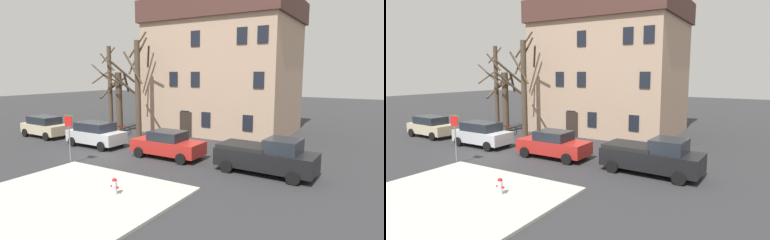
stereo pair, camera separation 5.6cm
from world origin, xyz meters
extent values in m
plane|color=#2D2D30|center=(0.00, 0.00, 0.00)|extent=(120.00, 120.00, 0.00)
cube|color=#B7B5AD|center=(4.00, -6.14, 0.06)|extent=(8.54, 8.24, 0.12)
cube|color=tan|center=(2.44, 12.61, 4.80)|extent=(12.18, 8.77, 9.60)
cube|color=#4C2D28|center=(2.44, 12.61, 10.54)|extent=(12.68, 9.27, 1.87)
cube|color=#2D231E|center=(1.13, 8.18, 1.05)|extent=(1.10, 0.12, 2.10)
cube|color=black|center=(1.06, 8.19, 1.60)|extent=(0.80, 0.08, 1.20)
cube|color=black|center=(3.03, 8.19, 1.60)|extent=(0.80, 0.08, 1.20)
cube|color=black|center=(6.58, 8.19, 1.60)|extent=(0.80, 0.08, 1.20)
cube|color=black|center=(-0.06, 8.19, 4.80)|extent=(0.80, 0.08, 1.20)
cube|color=black|center=(2.04, 8.19, 4.80)|extent=(0.80, 0.08, 1.20)
cube|color=black|center=(7.34, 8.19, 4.80)|extent=(0.80, 0.08, 1.20)
cube|color=black|center=(2.04, 8.19, 8.00)|extent=(0.80, 0.08, 1.20)
cube|color=black|center=(5.98, 8.19, 8.00)|extent=(0.80, 0.08, 1.20)
cube|color=black|center=(7.55, 8.19, 8.00)|extent=(0.80, 0.08, 1.20)
cylinder|color=#4C3D2D|center=(-5.96, 6.77, 3.82)|extent=(0.36, 0.36, 7.65)
cylinder|color=#4C3D2D|center=(-5.70, 5.74, 5.14)|extent=(2.16, 0.67, 1.85)
cylinder|color=#4C3D2D|center=(-5.69, 6.27, 6.23)|extent=(1.14, 0.70, 1.52)
cylinder|color=#4C3D2D|center=(-7.03, 6.82, 4.98)|extent=(0.23, 2.20, 1.28)
cylinder|color=#4C3D2D|center=(-6.40, 7.13, 6.88)|extent=(0.89, 1.03, 1.49)
cylinder|color=#4C3D2D|center=(-5.17, 6.19, 4.80)|extent=(1.29, 1.70, 1.24)
cylinder|color=#4C3D2D|center=(-5.17, 7.02, 2.67)|extent=(0.56, 0.56, 5.34)
cylinder|color=#4C3D2D|center=(-5.75, 7.47, 4.37)|extent=(1.14, 1.37, 1.26)
cylinder|color=#4C3D2D|center=(-4.56, 7.33, 4.51)|extent=(0.88, 1.44, 1.82)
cylinder|color=#4C3D2D|center=(-4.21, 6.47, 4.48)|extent=(1.34, 2.12, 2.02)
cylinder|color=#4C3D2D|center=(-6.26, 6.88, 3.82)|extent=(0.48, 2.32, 1.55)
cylinder|color=#4C3D2D|center=(-4.20, 6.46, 5.46)|extent=(1.35, 2.13, 2.04)
cylinder|color=#4C3D2D|center=(-2.20, 6.11, 3.95)|extent=(0.45, 0.45, 7.90)
cylinder|color=#4C3D2D|center=(-2.67, 6.16, 6.00)|extent=(0.28, 1.10, 1.63)
cylinder|color=#4C3D2D|center=(-2.40, 6.69, 7.07)|extent=(1.34, 0.61, 2.27)
cylinder|color=#4C3D2D|center=(-2.61, 6.69, 7.60)|extent=(1.34, 1.04, 2.19)
cylinder|color=#4C3D2D|center=(-1.53, 6.72, 6.62)|extent=(1.40, 1.53, 1.72)
cylinder|color=#4C3D2D|center=(-2.03, 5.37, 5.71)|extent=(1.65, 0.53, 2.58)
cube|color=#C6B793|center=(-8.92, 2.13, 0.72)|extent=(4.45, 1.98, 0.79)
cube|color=#1E232B|center=(-9.01, 2.13, 1.42)|extent=(2.78, 1.69, 0.62)
cylinder|color=black|center=(-7.40, 2.96, 0.34)|extent=(0.69, 0.25, 0.68)
cylinder|color=black|center=(-7.48, 1.17, 0.34)|extent=(0.69, 0.25, 0.68)
cylinder|color=black|center=(-10.37, 3.08, 0.34)|extent=(0.69, 0.25, 0.68)
cylinder|color=black|center=(-10.45, 1.30, 0.34)|extent=(0.69, 0.25, 0.68)
cube|color=#B7BABF|center=(-2.61, 1.85, 0.73)|extent=(4.44, 1.93, 0.82)
cube|color=#1E232B|center=(-2.70, 1.86, 1.45)|extent=(2.76, 1.68, 0.62)
cylinder|color=black|center=(-1.10, 2.77, 0.34)|extent=(0.68, 0.23, 0.68)
cylinder|color=black|center=(-1.12, 0.90, 0.34)|extent=(0.68, 0.23, 0.68)
cylinder|color=black|center=(-4.10, 2.81, 0.34)|extent=(0.68, 0.23, 0.68)
cylinder|color=black|center=(-4.13, 0.94, 0.34)|extent=(0.68, 0.23, 0.68)
cube|color=#AD231E|center=(3.70, 1.91, 0.72)|extent=(4.63, 1.89, 0.81)
cube|color=#1E232B|center=(3.70, 1.91, 1.42)|extent=(2.13, 1.65, 0.58)
cylinder|color=black|center=(5.27, 2.85, 0.34)|extent=(0.68, 0.22, 0.68)
cylinder|color=black|center=(5.28, 0.98, 0.34)|extent=(0.68, 0.22, 0.68)
cylinder|color=black|center=(2.12, 2.84, 0.34)|extent=(0.68, 0.22, 0.68)
cylinder|color=black|center=(2.13, 0.97, 0.34)|extent=(0.68, 0.22, 0.68)
cube|color=black|center=(10.01, 1.87, 0.80)|extent=(5.31, 2.21, 0.95)
cube|color=#1E232B|center=(10.95, 1.83, 1.62)|extent=(1.75, 1.81, 0.70)
cube|color=black|center=(8.86, 1.92, 1.37)|extent=(2.80, 2.02, 0.20)
cylinder|color=black|center=(11.83, 2.78, 0.34)|extent=(0.69, 0.25, 0.68)
cylinder|color=black|center=(11.74, 0.81, 0.34)|extent=(0.69, 0.25, 0.68)
cylinder|color=black|center=(8.28, 2.94, 0.34)|extent=(0.69, 0.25, 0.68)
cylinder|color=black|center=(8.19, 0.96, 0.34)|extent=(0.69, 0.25, 0.68)
cylinder|color=silver|center=(5.48, -4.61, 0.42)|extent=(0.22, 0.22, 0.60)
sphere|color=red|center=(5.48, -4.61, 0.74)|extent=(0.21, 0.21, 0.21)
cylinder|color=red|center=(5.32, -4.61, 0.45)|extent=(0.10, 0.09, 0.09)
cylinder|color=red|center=(5.64, -4.61, 0.45)|extent=(0.10, 0.09, 0.09)
cylinder|color=slate|center=(-0.42, -2.18, 1.43)|extent=(0.07, 0.07, 2.85)
cube|color=red|center=(-0.42, -2.20, 2.55)|extent=(0.60, 0.03, 0.60)
cube|color=#1E8C38|center=(-0.42, -2.16, 2.80)|extent=(0.76, 0.02, 0.18)
torus|color=black|center=(-3.67, 6.33, 0.36)|extent=(0.71, 0.09, 0.71)
torus|color=black|center=(-4.71, 6.28, 0.36)|extent=(0.71, 0.09, 0.71)
cylinder|color=maroon|center=(-4.19, 6.30, 0.58)|extent=(1.00, 0.09, 0.19)
cylinder|color=maroon|center=(-4.39, 6.29, 0.81)|extent=(0.09, 0.04, 0.45)
camera|label=1|loc=(15.16, -14.32, 5.31)|focal=30.13mm
camera|label=2|loc=(15.21, -14.29, 5.31)|focal=30.13mm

